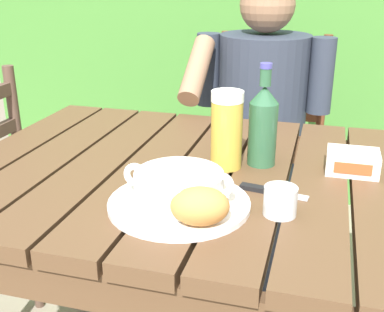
# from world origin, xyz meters

# --- Properties ---
(dining_table) EXTENTS (1.18, 0.85, 0.77)m
(dining_table) POSITION_xyz_m (-0.00, 0.00, 0.67)
(dining_table) COLOR brown
(dining_table) RESTS_ON ground_plane
(chair_near_diner) EXTENTS (0.45, 0.48, 0.97)m
(chair_near_diner) POSITION_xyz_m (0.04, 0.87, 0.47)
(chair_near_diner) COLOR brown
(chair_near_diner) RESTS_ON ground_plane
(person_eating) EXTENTS (0.48, 0.47, 1.21)m
(person_eating) POSITION_xyz_m (0.04, 0.67, 0.71)
(person_eating) COLOR #2E3544
(person_eating) RESTS_ON ground_plane
(serving_plate) EXTENTS (0.28, 0.28, 0.01)m
(serving_plate) POSITION_xyz_m (-0.00, -0.20, 0.78)
(serving_plate) COLOR white
(serving_plate) RESTS_ON dining_table
(soup_bowl) EXTENTS (0.23, 0.18, 0.07)m
(soup_bowl) POSITION_xyz_m (-0.00, -0.20, 0.82)
(soup_bowl) COLOR white
(soup_bowl) RESTS_ON serving_plate
(bread_roll) EXTENTS (0.12, 0.10, 0.07)m
(bread_roll) POSITION_xyz_m (0.06, -0.28, 0.82)
(bread_roll) COLOR #D08C44
(bread_roll) RESTS_ON serving_plate
(beer_glass) EXTENTS (0.08, 0.08, 0.18)m
(beer_glass) POSITION_xyz_m (0.05, 0.03, 0.87)
(beer_glass) COLOR gold
(beer_glass) RESTS_ON dining_table
(beer_bottle) EXTENTS (0.07, 0.07, 0.24)m
(beer_bottle) POSITION_xyz_m (0.12, 0.07, 0.87)
(beer_bottle) COLOR #2D5C3C
(beer_bottle) RESTS_ON dining_table
(water_glass_small) EXTENTS (0.06, 0.06, 0.06)m
(water_glass_small) POSITION_xyz_m (0.20, -0.18, 0.80)
(water_glass_small) COLOR silver
(water_glass_small) RESTS_ON dining_table
(butter_tub) EXTENTS (0.12, 0.09, 0.05)m
(butter_tub) POSITION_xyz_m (0.33, 0.07, 0.80)
(butter_tub) COLOR white
(butter_tub) RESTS_ON dining_table
(table_knife) EXTENTS (0.15, 0.04, 0.01)m
(table_knife) POSITION_xyz_m (0.16, -0.09, 0.78)
(table_knife) COLOR silver
(table_knife) RESTS_ON dining_table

